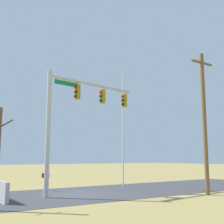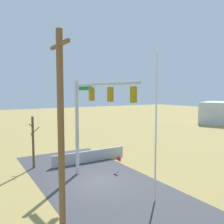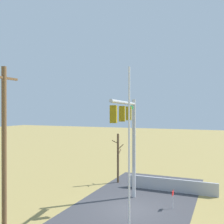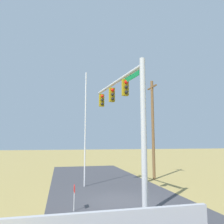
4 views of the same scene
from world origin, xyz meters
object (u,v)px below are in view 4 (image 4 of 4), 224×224
flagpole (85,127)px  open_sign (74,192)px  signal_mast (126,107)px  utility_pole (153,127)px

flagpole → open_sign: flagpole is taller
signal_mast → flagpole: bearing=-160.6°
signal_mast → utility_pole: size_ratio=0.84×
utility_pole → open_sign: bearing=-45.2°
signal_mast → utility_pole: (-6.78, 4.64, -0.66)m
utility_pole → open_sign: utility_pole is taller
utility_pole → open_sign: (7.51, -7.55, -3.78)m
open_sign → signal_mast: bearing=104.1°
open_sign → flagpole: bearing=169.0°
utility_pole → open_sign: 11.30m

